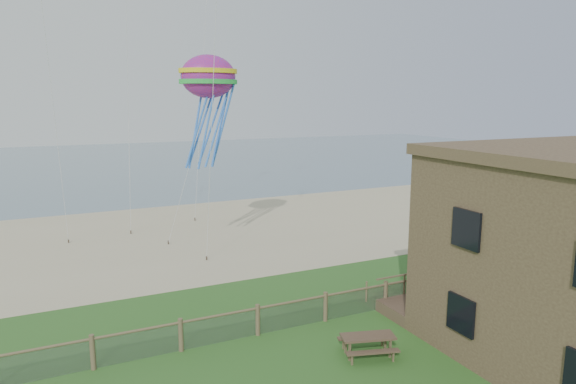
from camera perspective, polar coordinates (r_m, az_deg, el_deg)
sand_beach at (r=35.20m, az=-13.24°, el=-4.87°), size 72.00×20.00×0.02m
ocean at (r=78.15m, az=-20.17°, el=2.98°), size 160.00×68.00×0.02m
chainlink_fence at (r=20.48m, az=-3.38°, el=-14.19°), size 36.20×0.20×1.25m
motel_deck at (r=27.20m, az=24.21°, el=-9.49°), size 15.00×2.00×0.50m
picnic_table at (r=19.28m, az=8.86°, el=-16.43°), size 2.23×1.92×0.80m
octopus_kite at (r=29.77m, az=-8.75°, el=9.18°), size 3.99×3.47×6.87m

